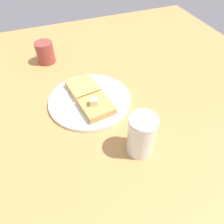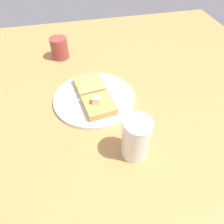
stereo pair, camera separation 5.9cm
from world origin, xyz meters
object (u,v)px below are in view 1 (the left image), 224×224
at_px(fork, 67,94).
at_px(coffee_mug, 45,52).
at_px(syrup_jar, 141,137).
at_px(plate, 90,100).

height_order(fork, coffee_mug, coffee_mug).
bearing_deg(syrup_jar, coffee_mug, 17.28).
bearing_deg(plate, fork, 53.61).
bearing_deg(fork, coffee_mug, 6.76).
xyz_separation_m(syrup_jar, coffee_mug, (0.50, 0.15, -0.01)).
distance_m(fork, coffee_mug, 0.24).
bearing_deg(plate, syrup_jar, -163.04).
height_order(plate, fork, fork).
relative_size(plate, coffee_mug, 2.78).
relative_size(plate, fork, 1.81).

